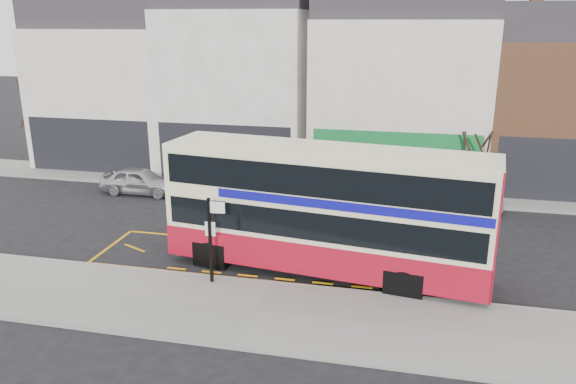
% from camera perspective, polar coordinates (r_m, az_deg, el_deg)
% --- Properties ---
extents(ground, '(120.00, 120.00, 0.00)m').
position_cam_1_polar(ground, '(19.36, -1.45, -9.02)').
color(ground, black).
rests_on(ground, ground).
extents(pavement, '(40.00, 4.00, 0.15)m').
position_cam_1_polar(pavement, '(17.36, -3.33, -12.06)').
color(pavement, gray).
rests_on(pavement, ground).
extents(kerb, '(40.00, 0.15, 0.15)m').
position_cam_1_polar(kerb, '(19.00, -1.73, -9.30)').
color(kerb, gray).
rests_on(kerb, ground).
extents(far_pavement, '(50.00, 3.00, 0.15)m').
position_cam_1_polar(far_pavement, '(29.41, 3.74, 0.42)').
color(far_pavement, gray).
rests_on(far_pavement, ground).
extents(road_markings, '(14.00, 3.40, 0.01)m').
position_cam_1_polar(road_markings, '(20.76, -0.37, -7.10)').
color(road_markings, orange).
rests_on(road_markings, ground).
extents(terrace_far_left, '(8.00, 8.01, 10.80)m').
position_cam_1_polar(terrace_far_left, '(36.63, -16.76, 10.66)').
color(terrace_far_left, white).
rests_on(terrace_far_left, ground).
extents(terrace_left, '(8.00, 8.01, 11.80)m').
position_cam_1_polar(terrace_left, '(33.44, -4.51, 11.62)').
color(terrace_left, white).
rests_on(terrace_left, ground).
extents(terrace_green_shop, '(9.00, 8.01, 11.30)m').
position_cam_1_polar(terrace_green_shop, '(32.02, 11.37, 10.64)').
color(terrace_green_shop, white).
rests_on(terrace_green_shop, ground).
extents(terrace_right, '(9.00, 8.01, 10.30)m').
position_cam_1_polar(terrace_right, '(33.11, 27.24, 8.43)').
color(terrace_right, '#985E3C').
rests_on(terrace_right, ground).
extents(double_decker_bus, '(11.36, 4.01, 4.44)m').
position_cam_1_polar(double_decker_bus, '(19.22, 3.98, -1.71)').
color(double_decker_bus, beige).
rests_on(double_decker_bus, ground).
extents(bus_stop_post, '(0.73, 0.14, 2.92)m').
position_cam_1_polar(bus_stop_post, '(18.44, -7.75, -4.07)').
color(bus_stop_post, black).
rests_on(bus_stop_post, pavement).
extents(car_silver, '(4.00, 1.61, 1.36)m').
position_cam_1_polar(car_silver, '(29.45, -14.81, 1.12)').
color(car_silver, '#B7B6BB').
rests_on(car_silver, ground).
extents(car_grey, '(4.31, 2.24, 1.35)m').
position_cam_1_polar(car_grey, '(26.77, 3.59, 0.07)').
color(car_grey, '#42464A').
rests_on(car_grey, ground).
extents(car_white, '(5.35, 2.41, 1.52)m').
position_cam_1_polar(car_white, '(27.37, 15.73, 0.01)').
color(car_white, silver).
rests_on(car_white, ground).
extents(street_tree_left, '(3.09, 3.09, 6.67)m').
position_cam_1_polar(street_tree_left, '(36.34, -24.15, 9.42)').
color(street_tree_left, '#321F16').
rests_on(street_tree_left, ground).
extents(street_tree_right, '(2.06, 2.06, 4.45)m').
position_cam_1_polar(street_tree_right, '(28.12, 18.65, 4.98)').
color(street_tree_right, '#321F16').
rests_on(street_tree_right, ground).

